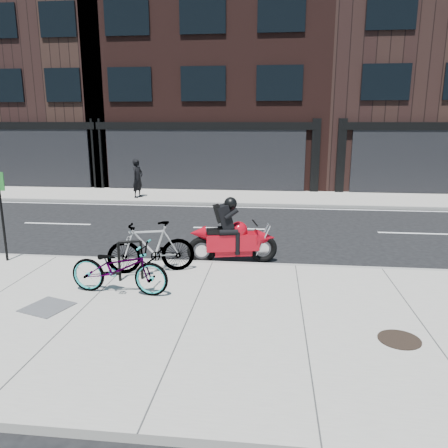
# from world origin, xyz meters

# --- Properties ---
(ground) EXTENTS (120.00, 120.00, 0.00)m
(ground) POSITION_xyz_m (0.00, 0.00, 0.00)
(ground) COLOR black
(ground) RESTS_ON ground
(sidewalk_near) EXTENTS (60.00, 6.00, 0.13)m
(sidewalk_near) POSITION_xyz_m (0.00, -5.00, 0.07)
(sidewalk_near) COLOR gray
(sidewalk_near) RESTS_ON ground
(sidewalk_far) EXTENTS (60.00, 3.50, 0.13)m
(sidewalk_far) POSITION_xyz_m (0.00, 7.75, 0.07)
(sidewalk_far) COLOR gray
(sidewalk_far) RESTS_ON ground
(building_midwest) EXTENTS (10.00, 10.00, 12.00)m
(building_midwest) POSITION_xyz_m (-12.00, 14.50, 6.00)
(building_midwest) COLOR black
(building_midwest) RESTS_ON ground
(building_center) EXTENTS (12.00, 10.00, 14.50)m
(building_center) POSITION_xyz_m (-2.00, 14.50, 7.25)
(building_center) COLOR black
(building_center) RESTS_ON ground
(building_mideast) EXTENTS (12.00, 10.00, 12.50)m
(building_mideast) POSITION_xyz_m (10.00, 14.50, 6.25)
(building_mideast) COLOR black
(building_mideast) RESTS_ON ground
(bike_rack) EXTENTS (0.50, 0.23, 0.89)m
(bike_rack) POSITION_xyz_m (-1.59, -3.36, 0.65)
(bike_rack) COLOR black
(bike_rack) RESTS_ON sidewalk_near
(bicycle_front) EXTENTS (2.06, 0.84, 1.06)m
(bicycle_front) POSITION_xyz_m (-1.57, -4.10, 0.66)
(bicycle_front) COLOR gray
(bicycle_front) RESTS_ON sidewalk_near
(bicycle_rear) EXTENTS (2.03, 1.10, 1.17)m
(bicycle_rear) POSITION_xyz_m (-1.27, -2.82, 0.72)
(bicycle_rear) COLOR gray
(bicycle_rear) RESTS_ON sidewalk_near
(motorcycle) EXTENTS (2.25, 0.82, 1.70)m
(motorcycle) POSITION_xyz_m (0.55, -1.58, 0.69)
(motorcycle) COLOR black
(motorcycle) RESTS_ON ground
(pedestrian) EXTENTS (0.59, 0.72, 1.70)m
(pedestrian) POSITION_xyz_m (-4.59, 6.83, 0.98)
(pedestrian) COLOR black
(pedestrian) RESTS_ON sidewalk_far
(manhole_cover) EXTENTS (0.80, 0.80, 0.02)m
(manhole_cover) POSITION_xyz_m (3.46, -5.48, 0.14)
(manhole_cover) COLOR black
(manhole_cover) RESTS_ON sidewalk_near
(utility_grate) EXTENTS (0.95, 0.95, 0.02)m
(utility_grate) POSITION_xyz_m (-2.67, -4.94, 0.14)
(utility_grate) COLOR #414244
(utility_grate) RESTS_ON sidewalk_near
(sign_post) EXTENTS (0.29, 0.06, 2.18)m
(sign_post) POSITION_xyz_m (-5.06, -2.40, 1.43)
(sign_post) COLOR black
(sign_post) RESTS_ON sidewalk_near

